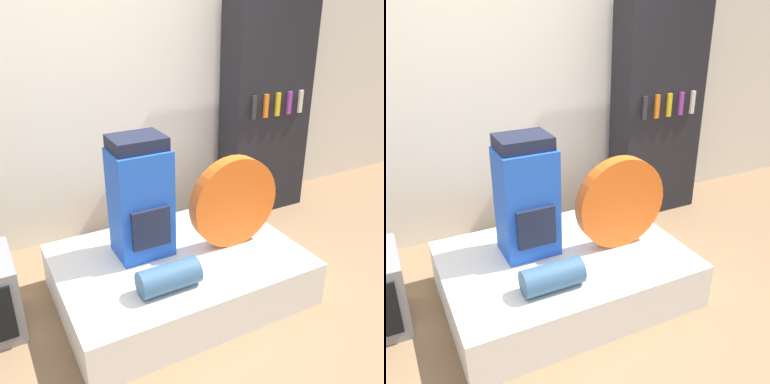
% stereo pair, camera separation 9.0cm
% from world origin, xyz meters
% --- Properties ---
extents(ground_plane, '(16.00, 16.00, 0.00)m').
position_xyz_m(ground_plane, '(0.00, 0.00, 0.00)').
color(ground_plane, '#846647').
extents(wall_back, '(8.00, 0.05, 2.60)m').
position_xyz_m(wall_back, '(0.00, 1.68, 1.30)').
color(wall_back, silver).
rests_on(wall_back, ground_plane).
extents(bed, '(1.64, 1.16, 0.32)m').
position_xyz_m(bed, '(0.21, 0.50, 0.16)').
color(bed, white).
rests_on(bed, ground_plane).
extents(backpack, '(0.37, 0.33, 0.83)m').
position_xyz_m(backpack, '(0.01, 0.65, 0.73)').
color(backpack, blue).
rests_on(backpack, bed).
extents(tent_bag, '(0.65, 0.10, 0.65)m').
position_xyz_m(tent_bag, '(0.62, 0.46, 0.65)').
color(tent_bag, '#E05B19').
rests_on(tent_bag, bed).
extents(sleeping_roll, '(0.38, 0.17, 0.17)m').
position_xyz_m(sleeping_roll, '(-0.02, 0.18, 0.41)').
color(sleeping_roll, '#33567A').
rests_on(sleeping_roll, bed).
extents(bookshelf, '(0.82, 0.35, 1.95)m').
position_xyz_m(bookshelf, '(1.58, 1.40, 0.97)').
color(bookshelf, black).
rests_on(bookshelf, ground_plane).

